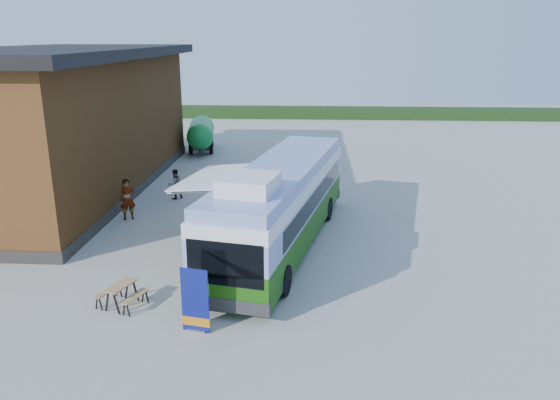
# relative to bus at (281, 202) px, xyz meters

# --- Properties ---
(ground) EXTENTS (100.00, 100.00, 0.00)m
(ground) POSITION_rel_bus_xyz_m (-1.45, -2.25, -1.85)
(ground) COLOR #BCB7AD
(ground) RESTS_ON ground
(barn) EXTENTS (9.60, 21.20, 7.50)m
(barn) POSITION_rel_bus_xyz_m (-11.95, 7.75, 1.74)
(barn) COLOR brown
(barn) RESTS_ON ground
(hedge) EXTENTS (40.00, 3.00, 1.00)m
(hedge) POSITION_rel_bus_xyz_m (6.55, 35.75, -1.35)
(hedge) COLOR #264419
(hedge) RESTS_ON ground
(bus) EXTENTS (5.19, 12.86, 3.87)m
(bus) POSITION_rel_bus_xyz_m (0.00, 0.00, 0.00)
(bus) COLOR #2B6A11
(bus) RESTS_ON ground
(awning) EXTENTS (3.50, 4.77, 0.53)m
(awning) POSITION_rel_bus_xyz_m (-2.26, 0.15, 0.97)
(awning) COLOR white
(awning) RESTS_ON ground
(banner) EXTENTS (0.83, 0.30, 1.94)m
(banner) POSITION_rel_bus_xyz_m (-2.04, -6.66, -1.06)
(banner) COLOR navy
(banner) RESTS_ON ground
(picnic_table) EXTENTS (1.57, 1.49, 0.72)m
(picnic_table) POSITION_rel_bus_xyz_m (-4.66, -5.28, -1.31)
(picnic_table) COLOR #AA8350
(picnic_table) RESTS_ON ground
(person_a) EXTENTS (0.82, 0.72, 1.89)m
(person_a) POSITION_rel_bus_xyz_m (-7.15, 2.98, -0.90)
(person_a) COLOR #999999
(person_a) RESTS_ON ground
(person_b) EXTENTS (0.95, 0.94, 1.55)m
(person_b) POSITION_rel_bus_xyz_m (-5.81, 6.33, -1.07)
(person_b) COLOR #999999
(person_b) RESTS_ON ground
(slurry_tanker) EXTENTS (2.49, 6.16, 2.29)m
(slurry_tanker) POSITION_rel_bus_xyz_m (-6.85, 18.52, -0.53)
(slurry_tanker) COLOR #188937
(slurry_tanker) RESTS_ON ground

